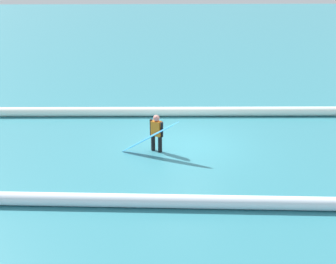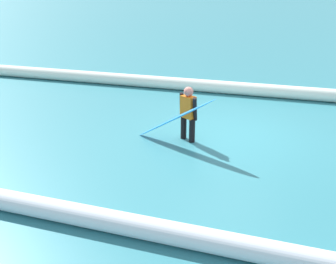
% 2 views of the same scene
% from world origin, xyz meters
% --- Properties ---
extents(ground_plane, '(180.01, 180.01, 0.00)m').
position_xyz_m(ground_plane, '(0.00, 0.00, 0.00)').
color(ground_plane, teal).
extents(surfer, '(0.45, 0.43, 1.29)m').
position_xyz_m(surfer, '(0.97, 0.59, 0.72)').
color(surfer, black).
rests_on(surfer, ground_plane).
extents(surfboard, '(2.01, 0.92, 1.33)m').
position_xyz_m(surfboard, '(1.20, 0.94, 0.64)').
color(surfboard, '#268CE5').
rests_on(surfboard, ground_plane).
extents(wave_crest_foreground, '(25.78, 1.20, 0.40)m').
position_xyz_m(wave_crest_foreground, '(2.41, -3.41, 0.20)').
color(wave_crest_foreground, white).
rests_on(wave_crest_foreground, ground_plane).
extents(wave_crest_midground, '(16.10, 1.53, 0.36)m').
position_xyz_m(wave_crest_midground, '(1.82, 4.35, 0.18)').
color(wave_crest_midground, white).
rests_on(wave_crest_midground, ground_plane).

